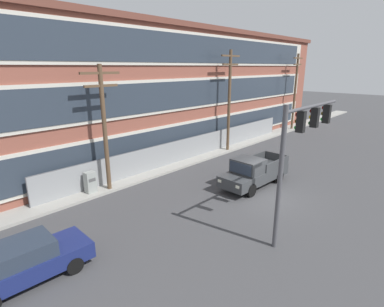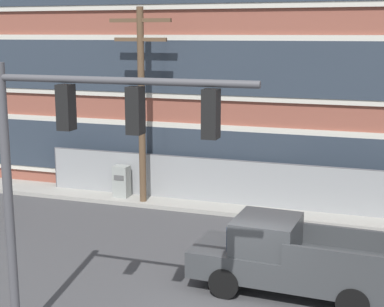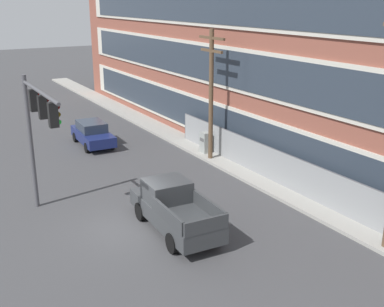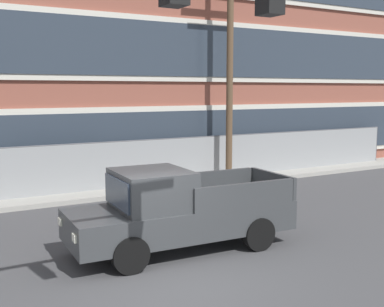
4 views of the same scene
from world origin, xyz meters
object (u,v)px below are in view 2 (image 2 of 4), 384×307
at_px(traffic_signal_mast, 78,148).
at_px(pickup_truck_dark_grey, 290,259).
at_px(utility_pole_near_corner, 141,98).
at_px(electrical_cabinet, 122,183).

xyz_separation_m(traffic_signal_mast, pickup_truck_dark_grey, (3.57, 4.36, -3.52)).
height_order(traffic_signal_mast, pickup_truck_dark_grey, traffic_signal_mast).
height_order(traffic_signal_mast, utility_pole_near_corner, utility_pole_near_corner).
height_order(pickup_truck_dark_grey, utility_pole_near_corner, utility_pole_near_corner).
distance_m(traffic_signal_mast, pickup_truck_dark_grey, 6.65).
bearing_deg(electrical_cabinet, pickup_truck_dark_grey, -39.26).
bearing_deg(pickup_truck_dark_grey, traffic_signal_mast, -129.32).
relative_size(pickup_truck_dark_grey, utility_pole_near_corner, 0.72).
relative_size(utility_pole_near_corner, electrical_cabinet, 5.31).
relative_size(pickup_truck_dark_grey, electrical_cabinet, 3.81).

